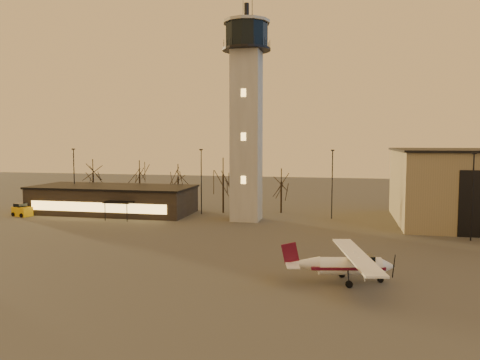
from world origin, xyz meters
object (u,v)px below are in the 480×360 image
(cessna_front, at_px, (351,269))
(service_cart, at_px, (22,211))
(terminal, at_px, (113,199))
(control_tower, at_px, (246,106))

(cessna_front, relative_size, service_cart, 3.57)
(cessna_front, height_order, service_cart, cessna_front)
(terminal, distance_m, cessna_front, 46.64)
(control_tower, distance_m, service_cart, 37.66)
(control_tower, xyz_separation_m, cessna_front, (14.36, -27.22, -15.18))
(cessna_front, bearing_deg, terminal, 129.40)
(control_tower, bearing_deg, terminal, 174.85)
(terminal, height_order, cessna_front, terminal)
(service_cart, bearing_deg, terminal, 44.25)
(terminal, xyz_separation_m, service_cart, (-12.06, -5.85, -1.42))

